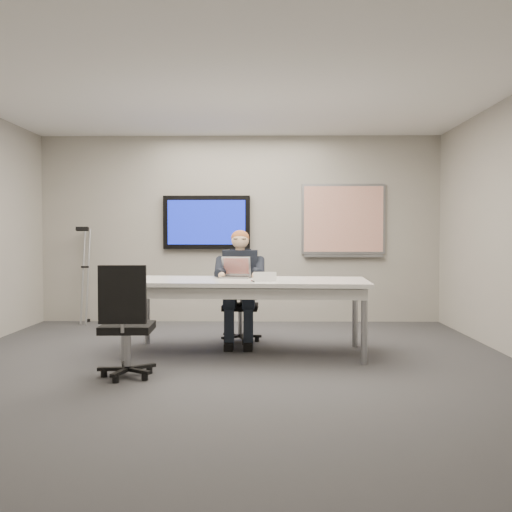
{
  "coord_description": "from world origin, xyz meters",
  "views": [
    {
      "loc": [
        0.36,
        -5.59,
        1.29
      ],
      "look_at": [
        0.27,
        0.69,
        1.07
      ],
      "focal_mm": 40.0,
      "sensor_mm": 36.0,
      "label": 1
    }
  ],
  "objects_px": {
    "office_chair_far": "(241,316)",
    "office_chair_near": "(127,343)",
    "conference_table": "(246,288)",
    "laptop": "(236,272)",
    "seated_person": "(240,299)"
  },
  "relations": [
    {
      "from": "conference_table",
      "to": "office_chair_near",
      "type": "height_order",
      "value": "office_chair_near"
    },
    {
      "from": "office_chair_far",
      "to": "office_chair_near",
      "type": "distance_m",
      "value": 2.09
    },
    {
      "from": "office_chair_far",
      "to": "office_chair_near",
      "type": "xyz_separation_m",
      "value": [
        -0.96,
        -1.86,
        0.02
      ]
    },
    {
      "from": "conference_table",
      "to": "office_chair_near",
      "type": "xyz_separation_m",
      "value": [
        -1.05,
        -1.12,
        -0.4
      ]
    },
    {
      "from": "seated_person",
      "to": "conference_table",
      "type": "bearing_deg",
      "value": -78.6
    },
    {
      "from": "conference_table",
      "to": "laptop",
      "type": "height_order",
      "value": "laptop"
    },
    {
      "from": "office_chair_near",
      "to": "office_chair_far",
      "type": "bearing_deg",
      "value": -119.8
    },
    {
      "from": "office_chair_far",
      "to": "conference_table",
      "type": "bearing_deg",
      "value": -81.26
    },
    {
      "from": "office_chair_near",
      "to": "laptop",
      "type": "distance_m",
      "value": 1.77
    },
    {
      "from": "office_chair_far",
      "to": "laptop",
      "type": "relative_size",
      "value": 2.63
    },
    {
      "from": "seated_person",
      "to": "laptop",
      "type": "relative_size",
      "value": 3.69
    },
    {
      "from": "office_chair_near",
      "to": "conference_table",
      "type": "bearing_deg",
      "value": -135.59
    },
    {
      "from": "office_chair_far",
      "to": "laptop",
      "type": "bearing_deg",
      "value": -92.79
    },
    {
      "from": "office_chair_near",
      "to": "laptop",
      "type": "xyz_separation_m",
      "value": [
        0.93,
        1.41,
        0.55
      ]
    },
    {
      "from": "seated_person",
      "to": "laptop",
      "type": "distance_m",
      "value": 0.38
    }
  ]
}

